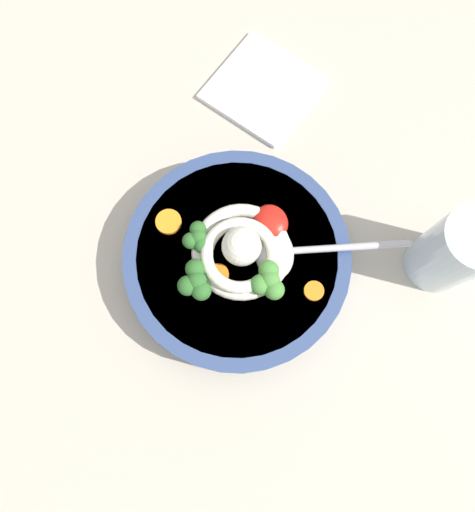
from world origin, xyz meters
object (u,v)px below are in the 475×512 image
object	(u,v)px
soup_bowl	(238,261)
folded_napkin	(263,88)
soup_spoon	(291,251)
noodle_pile	(241,250)
drinking_glass	(454,251)

from	to	relation	value
soup_bowl	folded_napkin	bearing A→B (deg)	146.74
soup_bowl	soup_spoon	size ratio (longest dim) A/B	1.52
noodle_pile	soup_spoon	xyz separation A→B (cm)	(2.26, 5.13, -0.75)
soup_bowl	noodle_pile	bearing A→B (deg)	97.48
noodle_pile	folded_napkin	world-z (taller)	noodle_pile
drinking_glass	folded_napkin	world-z (taller)	drinking_glass
soup_bowl	drinking_glass	world-z (taller)	drinking_glass
soup_spoon	soup_bowl	bearing A→B (deg)	180.00
drinking_glass	soup_spoon	bearing A→B (deg)	-115.57
soup_bowl	folded_napkin	size ratio (longest dim) A/B	2.02
soup_spoon	drinking_glass	xyz separation A→B (cm)	(7.94, 16.59, -0.02)
drinking_glass	folded_napkin	bearing A→B (deg)	-165.32
drinking_glass	noodle_pile	bearing A→B (deg)	-115.16
soup_bowl	noodle_pile	xyz separation A→B (cm)	(-0.06, 0.42, 4.09)
folded_napkin	drinking_glass	bearing A→B (deg)	14.68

